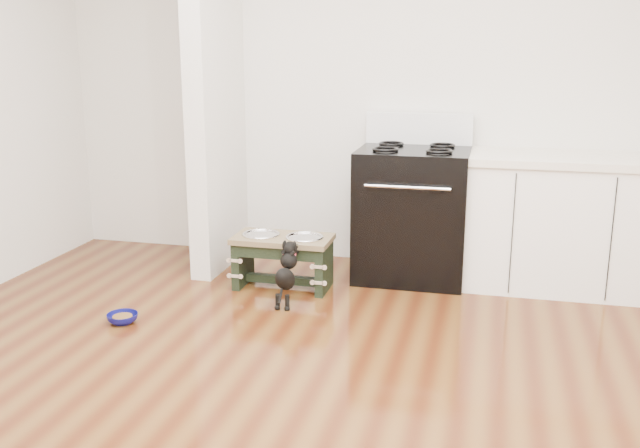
% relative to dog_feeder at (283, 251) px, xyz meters
% --- Properties ---
extents(ground, '(5.00, 5.00, 0.00)m').
position_rel_dog_feeder_xyz_m(ground, '(0.57, -1.70, -0.26)').
color(ground, '#481E0C').
rests_on(ground, ground).
extents(room_shell, '(5.00, 5.00, 5.00)m').
position_rel_dog_feeder_xyz_m(room_shell, '(0.57, -1.70, 1.36)').
color(room_shell, silver).
rests_on(room_shell, ground).
extents(partition_wall, '(0.15, 0.80, 2.70)m').
position_rel_dog_feeder_xyz_m(partition_wall, '(-0.61, 0.40, 1.09)').
color(partition_wall, silver).
rests_on(partition_wall, ground).
extents(oven_range, '(0.76, 0.69, 1.14)m').
position_rel_dog_feeder_xyz_m(oven_range, '(0.82, 0.46, 0.22)').
color(oven_range, black).
rests_on(oven_range, ground).
extents(cabinet_run, '(1.24, 0.64, 0.91)m').
position_rel_dog_feeder_xyz_m(cabinet_run, '(1.80, 0.47, 0.20)').
color(cabinet_run, white).
rests_on(cabinet_run, ground).
extents(dog_feeder, '(0.66, 0.35, 0.38)m').
position_rel_dog_feeder_xyz_m(dog_feeder, '(0.00, 0.00, 0.00)').
color(dog_feeder, black).
rests_on(dog_feeder, ground).
extents(puppy, '(0.12, 0.34, 0.40)m').
position_rel_dog_feeder_xyz_m(puppy, '(0.12, -0.30, -0.04)').
color(puppy, black).
rests_on(puppy, ground).
extents(floor_bowl, '(0.19, 0.19, 0.06)m').
position_rel_dog_feeder_xyz_m(floor_bowl, '(-0.75, -0.84, -0.23)').
color(floor_bowl, '#0C0D5A').
rests_on(floor_bowl, ground).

